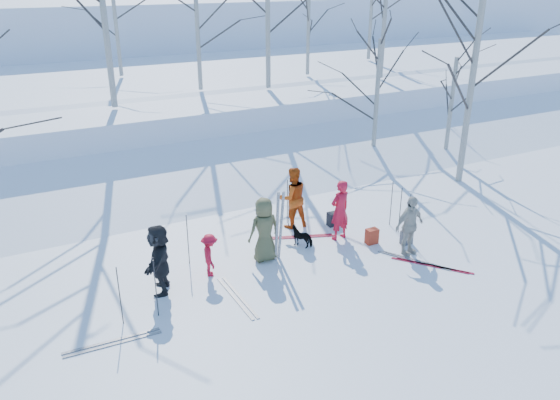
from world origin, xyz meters
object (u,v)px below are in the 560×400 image
skier_red_seated (210,255)px  backpack_red (372,236)px  dog (302,236)px  skier_redor_behind (293,198)px  skier_grey_west (159,259)px  backpack_grey (406,237)px  backpack_dark (333,219)px  skier_cream_east (409,226)px  skier_olive_center (264,230)px  skier_red_north (340,210)px

skier_red_seated → backpack_red: skier_red_seated is taller
dog → skier_redor_behind: bearing=-142.8°
skier_grey_west → backpack_grey: (6.50, -0.70, -0.64)m
backpack_red → backpack_dark: backpack_red is taller
backpack_red → backpack_grey: size_ratio=1.11×
dog → backpack_red: (1.73, -0.74, -0.06)m
skier_red_seated → dog: bearing=-71.2°
skier_red_seated → skier_cream_east: 5.10m
backpack_red → dog: bearing=156.7°
skier_cream_east → backpack_red: skier_cream_east is taller
skier_olive_center → backpack_grey: bearing=163.4°
skier_redor_behind → backpack_red: (1.40, -1.91, -0.68)m
backpack_dark → skier_redor_behind: bearing=155.9°
skier_red_north → backpack_grey: (1.44, -1.10, -0.66)m
skier_grey_west → backpack_red: (5.69, -0.25, -0.62)m
skier_red_north → skier_cream_east: bearing=115.6°
skier_cream_east → skier_red_north: bearing=118.7°
skier_cream_east → dog: 2.79m
skier_redor_behind → skier_cream_east: (1.87, -2.80, -0.10)m
dog → backpack_grey: 2.80m
skier_cream_east → skier_grey_west: (-6.17, 1.14, 0.03)m
skier_grey_west → skier_red_seated: bearing=119.2°
backpack_grey → backpack_dark: bearing=120.7°
skier_red_seated → backpack_dark: skier_red_seated is taller
skier_redor_behind → backpack_dark: size_ratio=4.46×
skier_olive_center → dog: size_ratio=2.60×
skier_red_north → skier_red_seated: (-3.81, -0.23, -0.31)m
skier_olive_center → backpack_red: bearing=168.0°
backpack_dark → skier_red_seated: bearing=-166.2°
skier_redor_behind → skier_grey_west: 4.60m
skier_red_seated → skier_grey_west: bearing=109.5°
skier_cream_east → backpack_red: bearing=110.9°
skier_cream_east → skier_grey_west: 6.27m
skier_redor_behind → skier_red_seated: (-3.04, -1.50, -0.36)m
skier_olive_center → backpack_dark: 2.87m
skier_grey_west → backpack_dark: skier_grey_west is taller
skier_grey_west → backpack_red: 5.73m
skier_redor_behind → skier_grey_west: skier_redor_behind is taller
skier_cream_east → skier_grey_west: bearing=162.4°
backpack_grey → backpack_dark: 2.19m
skier_redor_behind → dog: bearing=78.5°
skier_red_seated → backpack_dark: size_ratio=2.68×
backpack_red → backpack_dark: 1.46m
dog → backpack_grey: (2.53, -1.20, -0.08)m
skier_olive_center → skier_red_seated: (-1.49, -0.09, -0.30)m
dog → backpack_dark: 1.57m
skier_olive_center → backpack_grey: (3.76, -0.96, -0.65)m
skier_grey_west → backpack_dark: size_ratio=4.15×
skier_redor_behind → backpack_dark: skier_redor_behind is taller
skier_cream_east → skier_olive_center: bearing=150.7°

